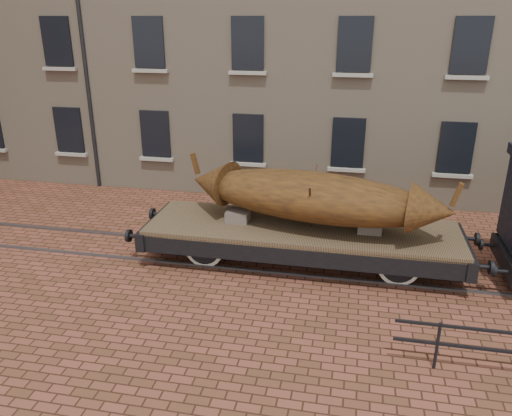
# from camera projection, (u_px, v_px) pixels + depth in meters

# --- Properties ---
(ground) EXTENTS (90.00, 90.00, 0.00)m
(ground) POSITION_uv_depth(u_px,v_px,m) (300.00, 263.00, 13.48)
(ground) COLOR #56311F
(rail_track) EXTENTS (30.00, 1.52, 0.06)m
(rail_track) POSITION_uv_depth(u_px,v_px,m) (300.00, 262.00, 13.47)
(rail_track) COLOR #59595E
(rail_track) RESTS_ON ground
(flatcar_wagon) EXTENTS (9.16, 2.48, 1.38)m
(flatcar_wagon) POSITION_uv_depth(u_px,v_px,m) (302.00, 234.00, 13.17)
(flatcar_wagon) COLOR brown
(flatcar_wagon) RESTS_ON ground
(iron_boat) EXTENTS (6.97, 3.02, 1.66)m
(iron_boat) POSITION_uv_depth(u_px,v_px,m) (313.00, 196.00, 12.74)
(iron_boat) COLOR brown
(iron_boat) RESTS_ON flatcar_wagon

